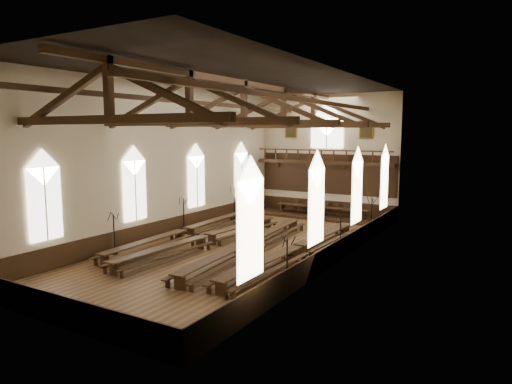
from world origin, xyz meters
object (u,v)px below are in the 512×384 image
candelabrum_left_near (114,241)px  candelabrum_right_near (287,273)px  candelabrum_right_far (371,223)px  refectory_row_b (206,238)px  dais (321,216)px  refectory_row_c (249,243)px  candelabrum_right_mid (340,243)px  candelabrum_left_mid (184,223)px  refectory_row_a (185,232)px  candelabrum_left_far (234,209)px  refectory_row_d (298,249)px  high_table (322,208)px

candelabrum_left_near → candelabrum_right_near: size_ratio=1.00×
candelabrum_right_far → refectory_row_b: bearing=-132.1°
refectory_row_b → dais: size_ratio=1.27×
refectory_row_c → candelabrum_right_near: candelabrum_right_near is taller
candelabrum_right_near → candelabrum_right_mid: 6.69m
candelabrum_left_mid → candelabrum_right_mid: bearing=1.4°
refectory_row_a → candelabrum_left_near: size_ratio=5.89×
refectory_row_c → candelabrum_right_near: (4.65, -4.44, 0.19)m
candelabrum_left_mid → candelabrum_left_far: bearing=90.0°
candelabrum_left_mid → refectory_row_c: bearing=-17.0°
candelabrum_right_far → refectory_row_d: bearing=-102.1°
candelabrum_right_near → candelabrum_right_mid: size_ratio=1.06×
candelabrum_right_mid → high_table: bearing=117.7°
refectory_row_a → candelabrum_right_mid: size_ratio=6.21×
refectory_row_b → candelabrum_right_mid: candelabrum_right_mid is taller
refectory_row_d → candelabrum_left_near: 10.39m
high_table → candelabrum_left_mid: size_ratio=3.05×
refectory_row_a → candelabrum_left_mid: size_ratio=5.68×
candelabrum_left_near → candelabrum_right_far: size_ratio=0.92×
refectory_row_b → candelabrum_left_mid: bearing=148.6°
refectory_row_d → high_table: bearing=106.5°
candelabrum_right_near → candelabrum_right_far: bearing=90.0°
refectory_row_c → dais: bearing=92.9°
refectory_row_c → candelabrum_right_far: size_ratio=5.55×
high_table → candelabrum_right_far: candelabrum_right_far is taller
refectory_row_c → candelabrum_right_near: size_ratio=5.98×
refectory_row_d → candelabrum_left_near: size_ratio=6.00×
refectory_row_d → candelabrum_right_near: candelabrum_right_near is taller
refectory_row_c → candelabrum_left_near: bearing=-147.1°
candelabrum_left_mid → candelabrum_right_far: candelabrum_right_far is taller
high_table → candelabrum_right_far: 6.65m
dais → candelabrum_left_far: size_ratio=4.39×
refectory_row_b → candelabrum_left_mid: size_ratio=5.73×
refectory_row_b → candelabrum_right_far: 11.35m
refectory_row_a → dais: refectory_row_a is taller
high_table → refectory_row_b: bearing=-100.6°
refectory_row_c → high_table: bearing=92.9°
refectory_row_a → refectory_row_d: 8.21m
dais → refectory_row_d: bearing=-73.5°
refectory_row_b → high_table: (2.34, 12.45, 0.26)m
refectory_row_a → refectory_row_b: refectory_row_b is taller
dais → candelabrum_left_near: (-5.82, -16.47, 0.64)m
candelabrum_left_far → candelabrum_right_mid: 12.63m
refectory_row_b → candelabrum_right_mid: size_ratio=6.27×
candelabrum_right_far → candelabrum_left_far: bearing=180.0°
refectory_row_b → candelabrum_left_near: candelabrum_left_near is taller
refectory_row_b → candelabrum_right_near: bearing=-29.4°
refectory_row_a → candelabrum_right_near: bearing=-27.0°
candelabrum_right_near → dais: bearing=107.5°
refectory_row_d → candelabrum_right_near: 5.02m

